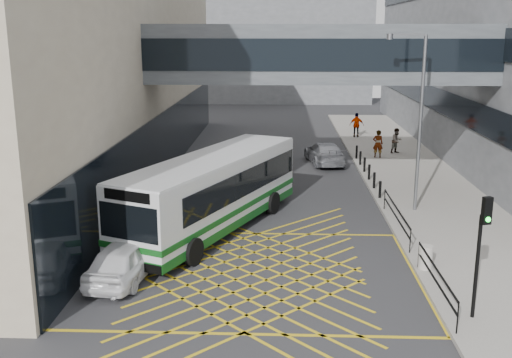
# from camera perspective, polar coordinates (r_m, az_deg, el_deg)

# --- Properties ---
(ground) EXTENTS (120.00, 120.00, 0.00)m
(ground) POSITION_cam_1_polar(r_m,az_deg,el_deg) (22.22, -0.43, -9.02)
(ground) COLOR #333335
(building_far) EXTENTS (28.00, 16.00, 18.00)m
(building_far) POSITION_cam_1_polar(r_m,az_deg,el_deg) (80.49, 0.21, 14.16)
(building_far) COLOR slate
(building_far) RESTS_ON ground
(skybridge) EXTENTS (20.00, 4.10, 3.00)m
(skybridge) POSITION_cam_1_polar(r_m,az_deg,el_deg) (32.52, 5.99, 11.80)
(skybridge) COLOR #4E5358
(skybridge) RESTS_ON ground
(pavement) EXTENTS (6.00, 54.00, 0.16)m
(pavement) POSITION_cam_1_polar(r_m,az_deg,el_deg) (37.33, 14.65, 0.17)
(pavement) COLOR gray
(pavement) RESTS_ON ground
(box_junction) EXTENTS (12.00, 9.00, 0.01)m
(box_junction) POSITION_cam_1_polar(r_m,az_deg,el_deg) (22.22, -0.43, -9.01)
(box_junction) COLOR gold
(box_junction) RESTS_ON ground
(bus) EXTENTS (7.28, 12.10, 3.36)m
(bus) POSITION_cam_1_polar(r_m,az_deg,el_deg) (26.49, -4.02, -1.12)
(bus) COLOR silver
(bus) RESTS_ON ground
(car_white) EXTENTS (2.53, 4.89, 1.49)m
(car_white) POSITION_cam_1_polar(r_m,az_deg,el_deg) (22.02, -12.39, -7.49)
(car_white) COLOR white
(car_white) RESTS_ON ground
(car_dark) EXTENTS (2.79, 5.20, 1.54)m
(car_dark) POSITION_cam_1_polar(r_m,az_deg,el_deg) (40.25, 1.04, 2.61)
(car_dark) COLOR black
(car_dark) RESTS_ON ground
(car_silver) EXTENTS (2.84, 5.23, 1.54)m
(car_silver) POSITION_cam_1_polar(r_m,az_deg,el_deg) (40.27, 6.56, 2.53)
(car_silver) COLOR gray
(car_silver) RESTS_ON ground
(traffic_light) EXTENTS (0.31, 0.46, 3.87)m
(traffic_light) POSITION_cam_1_polar(r_m,az_deg,el_deg) (18.90, 20.70, -5.48)
(traffic_light) COLOR black
(traffic_light) RESTS_ON pavement
(street_lamp) EXTENTS (1.91, 0.37, 8.39)m
(street_lamp) POSITION_cam_1_polar(r_m,az_deg,el_deg) (29.30, 15.08, 6.15)
(street_lamp) COLOR slate
(street_lamp) RESTS_ON pavement
(litter_bin) EXTENTS (0.51, 0.51, 0.88)m
(litter_bin) POSITION_cam_1_polar(r_m,az_deg,el_deg) (22.99, 15.84, -7.17)
(litter_bin) COLOR #ADA89E
(litter_bin) RESTS_ON pavement
(kerb_railings) EXTENTS (0.05, 12.54, 1.00)m
(kerb_railings) POSITION_cam_1_polar(r_m,az_deg,el_deg) (24.10, 14.62, -5.39)
(kerb_railings) COLOR black
(kerb_railings) RESTS_ON pavement
(bollards) EXTENTS (0.14, 10.14, 0.90)m
(bollards) POSITION_cam_1_polar(r_m,az_deg,el_deg) (36.72, 10.51, 1.02)
(bollards) COLOR black
(bollards) RESTS_ON pavement
(pedestrian_a) EXTENTS (0.79, 0.58, 1.90)m
(pedestrian_a) POSITION_cam_1_polar(r_m,az_deg,el_deg) (42.09, 11.53, 3.30)
(pedestrian_a) COLOR gray
(pedestrian_a) RESTS_ON pavement
(pedestrian_b) EXTENTS (1.00, 0.90, 1.78)m
(pedestrian_b) POSITION_cam_1_polar(r_m,az_deg,el_deg) (43.93, 13.25, 3.57)
(pedestrian_b) COLOR gray
(pedestrian_b) RESTS_ON pavement
(pedestrian_c) EXTENTS (1.23, 0.70, 1.97)m
(pedestrian_c) POSITION_cam_1_polar(r_m,az_deg,el_deg) (50.03, 9.56, 5.09)
(pedestrian_c) COLOR gray
(pedestrian_c) RESTS_ON pavement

